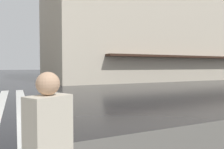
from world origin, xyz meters
name	(u,v)px	position (x,y,z in m)	size (l,w,h in m)	color
haussmann_block_corner	(140,11)	(22.45, -19.43, 10.82)	(21.12, 29.12, 22.11)	beige
pedestrian_by_billboard	(49,146)	(-5.67, -1.12, 1.14)	(0.40, 0.47, 1.68)	beige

